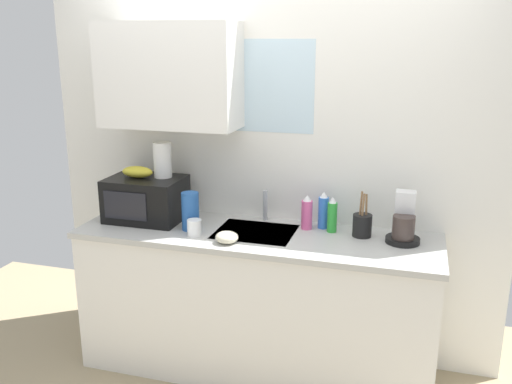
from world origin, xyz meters
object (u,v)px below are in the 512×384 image
mug_white (194,228)px  dish_soap_bottle_blue (323,211)px  paper_towel_roll (162,160)px  cereal_canister (190,211)px  banana_bunch (137,172)px  utensil_crock (362,225)px  microwave (146,199)px  coffee_maker (404,223)px  small_bowl (227,237)px  dish_soap_bottle_pink (307,213)px  dish_soap_bottle_green (332,216)px

mug_white → dish_soap_bottle_blue: bearing=26.2°
paper_towel_roll → cereal_canister: bearing=-32.0°
banana_bunch → utensil_crock: (1.38, 0.07, -0.24)m
dish_soap_bottle_blue → cereal_canister: bearing=-161.6°
microwave → utensil_crock: microwave is taller
coffee_maker → dish_soap_bottle_blue: bearing=168.9°
utensil_crock → small_bowl: 0.78m
paper_towel_roll → mug_white: 0.51m
dish_soap_bottle_blue → small_bowl: bearing=-139.7°
paper_towel_roll → coffee_maker: 1.49m
dish_soap_bottle_pink → mug_white: (-0.60, -0.30, -0.05)m
banana_bunch → dish_soap_bottle_green: (1.20, 0.10, -0.21)m
coffee_maker → dish_soap_bottle_pink: 0.56m
mug_white → small_bowl: (0.22, -0.06, -0.02)m
coffee_maker → dish_soap_bottle_blue: coffee_maker is taller
banana_bunch → dish_soap_bottle_blue: size_ratio=0.88×
paper_towel_roll → mug_white: paper_towel_roll is taller
dish_soap_bottle_pink → microwave: bearing=-173.7°
banana_bunch → small_bowl: 0.77m
dish_soap_bottle_green → utensil_crock: (0.18, -0.03, -0.03)m
small_bowl → banana_bunch: bearing=159.6°
coffee_maker → mug_white: (-1.16, -0.25, -0.06)m
dish_soap_bottle_pink → small_bowl: 0.53m
dish_soap_bottle_pink → paper_towel_roll: bearing=-176.2°
paper_towel_roll → utensil_crock: bearing=0.9°
utensil_crock → small_bowl: (-0.71, -0.32, -0.04)m
coffee_maker → mug_white: 1.19m
paper_towel_roll → coffee_maker: bearing=0.3°
coffee_maker → dish_soap_bottle_pink: bearing=174.8°
microwave → dish_soap_bottle_green: (1.16, 0.10, -0.04)m
paper_towel_roll → dish_soap_bottle_blue: 1.04m
paper_towel_roll → dish_soap_bottle_pink: 0.95m
mug_white → utensil_crock: 0.97m
dish_soap_bottle_blue → mug_white: bearing=-153.8°
dish_soap_bottle_blue → cereal_canister: (-0.75, -0.25, 0.01)m
microwave → paper_towel_roll: (0.10, 0.05, 0.24)m
banana_bunch → cereal_canister: size_ratio=0.88×
coffee_maker → dish_soap_bottle_blue: size_ratio=1.24×
banana_bunch → dish_soap_bottle_green: 1.23m
banana_bunch → dish_soap_bottle_pink: 1.08m
dish_soap_bottle_green → small_bowl: (-0.53, -0.35, -0.07)m
banana_bunch → cereal_canister: bearing=-14.4°
dish_soap_bottle_pink → cereal_canister: size_ratio=0.92×
coffee_maker → dish_soap_bottle_pink: (-0.56, 0.05, -0.01)m
coffee_maker → utensil_crock: coffee_maker is taller
dish_soap_bottle_green → cereal_canister: (-0.81, -0.20, 0.01)m
cereal_canister → paper_towel_roll: bearing=148.0°
coffee_maker → banana_bunch: bearing=-177.9°
dish_soap_bottle_blue → paper_towel_roll: bearing=-174.2°
banana_bunch → mug_white: banana_bunch is taller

